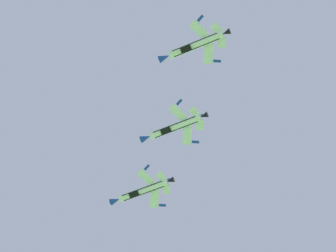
{
  "coord_description": "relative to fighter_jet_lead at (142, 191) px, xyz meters",
  "views": [
    {
      "loc": [
        1.11,
        0.19,
        1.96
      ],
      "look_at": [
        -23.04,
        88.29,
        146.03
      ],
      "focal_mm": 84.29,
      "sensor_mm": 36.0,
      "label": 1
    }
  ],
  "objects": [
    {
      "name": "fighter_jet_right_wing",
      "position": [
        20.5,
        -31.54,
        2.29
      ],
      "size": [
        15.93,
        9.65,
        5.2
      ],
      "rotation": [
        0.0,
        0.45,
        1.42
      ],
      "color": "white"
    },
    {
      "name": "fighter_jet_lead",
      "position": [
        0.0,
        0.0,
        0.0
      ],
      "size": [
        15.93,
        9.75,
        5.12
      ],
      "rotation": [
        0.0,
        0.43,
        1.42
      ],
      "color": "white"
    },
    {
      "name": "fighter_jet_left_wing",
      "position": [
        11.42,
        -14.17,
        0.92
      ],
      "size": [
        15.93,
        9.86,
        5.02
      ],
      "rotation": [
        0.0,
        0.39,
        1.42
      ],
      "color": "white"
    }
  ]
}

